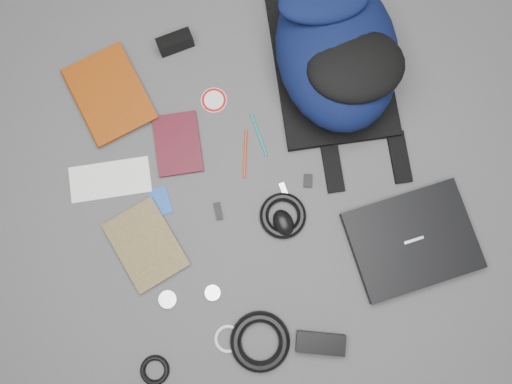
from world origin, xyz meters
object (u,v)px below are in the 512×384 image
object	(u,v)px
dvd_case	(178,144)
power_brick	(321,343)
laptop	(412,240)
comic_book	(121,260)
compact_camera	(175,42)
textbook_red	(79,110)
mouse	(283,223)
backpack	(337,51)

from	to	relation	value
dvd_case	power_brick	size ratio (longest dim) A/B	1.37
laptop	comic_book	bearing A→B (deg)	166.24
compact_camera	power_brick	size ratio (longest dim) A/B	0.78
laptop	comic_book	size ratio (longest dim) A/B	1.50
textbook_red	mouse	distance (m)	0.69
comic_book	compact_camera	bearing A→B (deg)	46.31
laptop	power_brick	size ratio (longest dim) A/B	2.54
dvd_case	power_brick	bearing A→B (deg)	-62.76
backpack	mouse	bearing A→B (deg)	-115.31
backpack	comic_book	xyz separation A→B (m)	(-0.77, -0.37, -0.10)
backpack	dvd_case	bearing A→B (deg)	-160.01
compact_camera	mouse	world-z (taller)	compact_camera
comic_book	mouse	bearing A→B (deg)	-18.42
compact_camera	mouse	xyz separation A→B (m)	(0.14, -0.62, -0.01)
laptop	power_brick	world-z (taller)	laptop
compact_camera	laptop	bearing A→B (deg)	-62.27
backpack	power_brick	xyz separation A→B (m)	(-0.30, -0.76, -0.09)
textbook_red	power_brick	world-z (taller)	power_brick
backpack	laptop	xyz separation A→B (m)	(0.05, -0.57, -0.09)
laptop	compact_camera	size ratio (longest dim) A/B	3.24
backpack	dvd_case	xyz separation A→B (m)	(-0.51, -0.09, -0.10)
textbook_red	dvd_case	world-z (taller)	textbook_red
laptop	textbook_red	world-z (taller)	laptop
mouse	power_brick	world-z (taller)	mouse
mouse	laptop	bearing A→B (deg)	-30.04
textbook_red	mouse	world-z (taller)	mouse
textbook_red	comic_book	distance (m)	0.47
mouse	power_brick	distance (m)	0.35
compact_camera	mouse	distance (m)	0.63
laptop	power_brick	bearing A→B (deg)	-150.78
backpack	mouse	xyz separation A→B (m)	(-0.29, -0.41, -0.09)
textbook_red	dvd_case	xyz separation A→B (m)	(0.25, -0.19, -0.01)
mouse	dvd_case	bearing A→B (deg)	120.38
comic_book	mouse	size ratio (longest dim) A/B	2.87
backpack	comic_book	distance (m)	0.86
textbook_red	power_brick	distance (m)	0.98
backpack	power_brick	size ratio (longest dim) A/B	3.95
dvd_case	compact_camera	distance (m)	0.31
laptop	power_brick	xyz separation A→B (m)	(-0.34, -0.19, -0.00)
compact_camera	power_brick	bearing A→B (deg)	-85.86
dvd_case	backpack	bearing A→B (deg)	19.42
textbook_red	laptop	bearing A→B (deg)	-49.54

